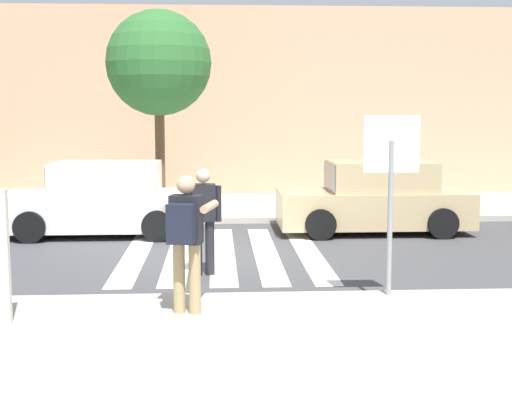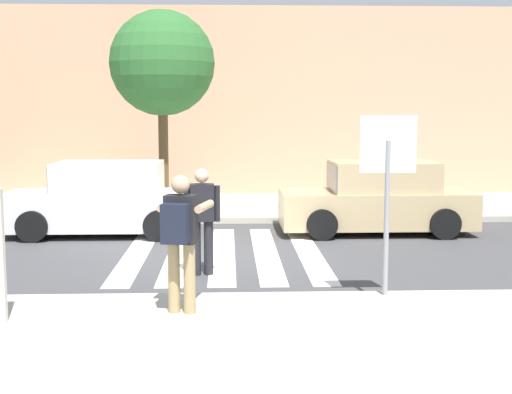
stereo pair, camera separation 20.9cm
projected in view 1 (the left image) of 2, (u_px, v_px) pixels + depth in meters
ground_plane at (223, 255)px, 13.05m from camera, size 120.00×120.00×0.00m
sidewalk_near at (229, 379)px, 6.90m from camera, size 60.00×6.00×0.14m
sidewalk_far at (221, 207)px, 18.99m from camera, size 60.00×4.80×0.14m
building_facade_far at (219, 104)px, 23.01m from camera, size 56.00×4.00×5.67m
crosswalk_stripe_0 at (136, 254)px, 13.16m from camera, size 0.44×5.20×0.01m
crosswalk_stripe_1 at (180, 253)px, 13.20m from camera, size 0.44×5.20×0.01m
crosswalk_stripe_2 at (223, 253)px, 13.25m from camera, size 0.44×5.20×0.01m
crosswalk_stripe_3 at (265, 252)px, 13.29m from camera, size 0.44×5.20×0.01m
crosswalk_stripe_4 at (308, 252)px, 13.34m from camera, size 0.44×5.20×0.01m
stop_sign at (391, 165)px, 9.56m from camera, size 0.76×0.08×2.44m
photographer_with_backpack at (186, 232)px, 8.74m from camera, size 0.70×0.92×1.72m
pedestrian_crossing at (203, 215)px, 11.41m from camera, size 0.58×0.27×1.72m
parked_car_white at (102, 201)px, 15.10m from camera, size 4.10×1.92×1.55m
parked_car_tan at (375, 199)px, 15.42m from camera, size 4.10×1.92×1.55m
street_tree_center at (159, 64)px, 17.17m from camera, size 2.55×2.55×4.90m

